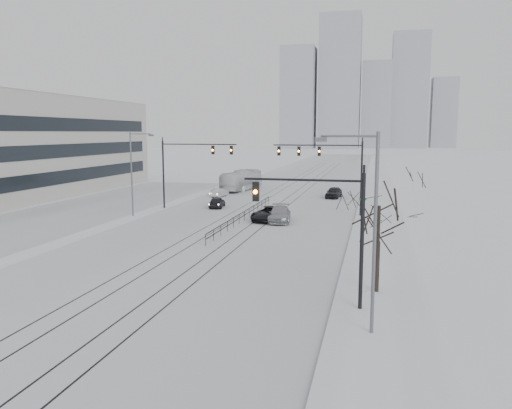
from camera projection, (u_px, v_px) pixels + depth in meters
name	position (u px, v px, depth m)	size (l,w,h in m)	color
ground	(72.00, 335.00, 22.27)	(500.00, 500.00, 0.00)	white
road	(292.00, 189.00, 80.00)	(22.00, 260.00, 0.02)	silver
sidewalk_east	(379.00, 190.00, 76.86)	(5.00, 260.00, 0.16)	white
curb	(363.00, 190.00, 77.43)	(0.10, 260.00, 0.12)	gray
parking_strip	(96.00, 207.00, 60.58)	(14.00, 60.00, 0.03)	silver
tram_rails	(265.00, 206.00, 60.75)	(5.30, 180.00, 0.01)	black
skyline	(364.00, 93.00, 279.99)	(96.00, 48.00, 72.00)	#9497A2
traffic_mast_near	(330.00, 221.00, 24.89)	(6.10, 0.37, 7.00)	black
traffic_mast_ne	(330.00, 163.00, 53.23)	(9.60, 0.37, 8.00)	black
traffic_mast_nw	(187.00, 162.00, 58.08)	(9.10, 0.37, 8.00)	black
street_light_east	(368.00, 220.00, 21.47)	(2.73, 0.25, 9.00)	#595B60
street_light_west	(134.00, 168.00, 53.21)	(2.73, 0.25, 9.00)	#595B60
bare_tree	(379.00, 215.00, 27.23)	(4.40, 4.40, 6.10)	black
median_fence	(244.00, 215.00, 51.06)	(0.06, 24.00, 1.00)	black
street_sign	(363.00, 206.00, 50.10)	(0.70, 0.06, 2.40)	#595B60
sedan_sb_inner	(217.00, 202.00, 59.68)	(1.54, 3.83, 1.30)	black
sedan_sb_outer	(219.00, 193.00, 69.68)	(1.29, 3.70, 1.22)	#B9BBC2
sedan_nb_front	(269.00, 214.00, 50.96)	(2.40, 5.22, 1.45)	black
sedan_nb_right	(280.00, 214.00, 50.33)	(2.14, 5.26, 1.53)	#999AA0
sedan_nb_far	(334.00, 192.00, 68.66)	(1.77, 4.41, 1.50)	black
box_truck	(241.00, 181.00, 77.63)	(2.56, 10.96, 3.05)	silver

